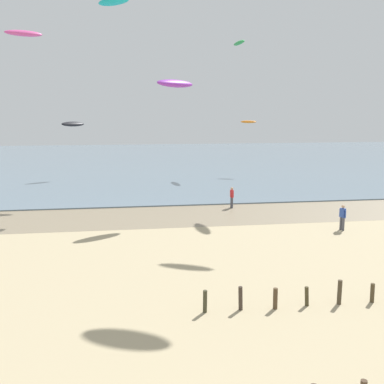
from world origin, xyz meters
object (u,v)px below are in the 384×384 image
(kite_aloft_5, at_px, (113,1))
(kite_aloft_12, at_px, (73,124))
(kite_aloft_10, at_px, (248,122))
(person_nearest_camera, at_px, (232,197))
(person_by_waterline, at_px, (342,217))
(kite_aloft_13, at_px, (239,43))
(kite_aloft_7, at_px, (175,84))
(kite_aloft_4, at_px, (24,33))

(kite_aloft_5, distance_m, kite_aloft_12, 19.04)
(kite_aloft_5, height_order, kite_aloft_10, kite_aloft_5)
(person_nearest_camera, height_order, person_by_waterline, same)
(kite_aloft_12, bearing_deg, kite_aloft_13, 156.77)
(kite_aloft_5, distance_m, kite_aloft_10, 24.00)
(kite_aloft_12, xyz_separation_m, kite_aloft_13, (20.43, 3.58, 9.93))
(person_nearest_camera, xyz_separation_m, kite_aloft_12, (-14.38, 18.93, 5.39))
(kite_aloft_10, bearing_deg, kite_aloft_5, 65.84)
(kite_aloft_7, xyz_separation_m, kite_aloft_12, (-9.66, 20.28, -3.47))
(person_nearest_camera, relative_size, person_by_waterline, 1.00)
(kite_aloft_12, relative_size, kite_aloft_13, 0.94)
(kite_aloft_10, height_order, kite_aloft_13, kite_aloft_13)
(kite_aloft_10, height_order, kite_aloft_12, kite_aloft_12)
(kite_aloft_4, bearing_deg, kite_aloft_5, -62.78)
(kite_aloft_13, bearing_deg, person_by_waterline, -7.96)
(person_by_waterline, distance_m, kite_aloft_5, 24.38)
(person_by_waterline, distance_m, kite_aloft_7, 15.12)
(kite_aloft_12, bearing_deg, kite_aloft_10, 146.91)
(person_nearest_camera, relative_size, kite_aloft_5, 0.53)
(kite_aloft_5, xyz_separation_m, kite_aloft_13, (15.16, 18.80, -0.23))
(person_by_waterline, relative_size, kite_aloft_5, 0.53)
(kite_aloft_7, height_order, kite_aloft_10, kite_aloft_7)
(person_nearest_camera, bearing_deg, kite_aloft_10, 71.08)
(kite_aloft_12, bearing_deg, person_nearest_camera, 94.05)
(kite_aloft_12, bearing_deg, person_by_waterline, 93.48)
(kite_aloft_5, xyz_separation_m, kite_aloft_10, (15.61, 15.25, -9.98))
(person_by_waterline, distance_m, kite_aloft_13, 34.09)
(kite_aloft_10, relative_size, kite_aloft_12, 0.70)
(person_by_waterline, height_order, kite_aloft_12, kite_aloft_12)
(kite_aloft_4, distance_m, kite_aloft_5, 11.87)
(person_nearest_camera, xyz_separation_m, kite_aloft_4, (-17.79, 11.69, 14.17))
(person_by_waterline, xyz_separation_m, kite_aloft_4, (-23.40, 19.62, 14.17))
(person_nearest_camera, relative_size, kite_aloft_4, 0.49)
(kite_aloft_4, relative_size, kite_aloft_10, 1.78)
(person_nearest_camera, relative_size, kite_aloft_13, 0.57)
(person_by_waterline, xyz_separation_m, kite_aloft_5, (-14.72, 11.65, 15.55))
(kite_aloft_13, bearing_deg, person_nearest_camera, -22.17)
(kite_aloft_13, bearing_deg, kite_aloft_4, -72.72)
(kite_aloft_4, bearing_deg, person_by_waterline, -60.18)
(person_by_waterline, bearing_deg, kite_aloft_7, 147.52)
(kite_aloft_10, bearing_deg, person_by_waterline, 109.62)
(kite_aloft_5, bearing_deg, kite_aloft_13, 93.44)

